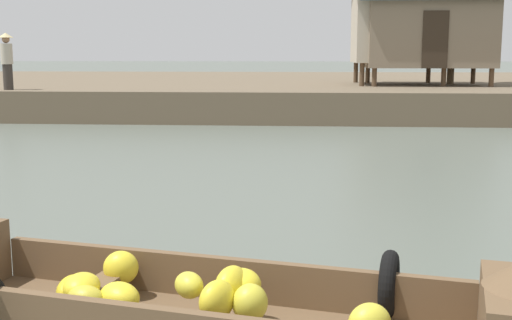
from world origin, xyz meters
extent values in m
plane|color=#596056|center=(0.00, 10.00, 0.00)|extent=(300.00, 300.00, 0.00)
cube|color=brown|center=(0.00, 28.27, 0.46)|extent=(160.00, 20.00, 0.92)
cube|color=brown|center=(0.72, 4.94, 0.28)|extent=(3.69, 0.90, 0.33)
cube|color=brown|center=(-0.18, 4.59, 0.30)|extent=(0.42, 1.05, 0.05)
torus|color=black|center=(1.98, 4.78, 0.32)|extent=(0.23, 0.53, 0.52)
ellipsoid|color=yellow|center=(-0.30, 4.47, 0.33)|extent=(0.20, 0.34, 0.20)
ellipsoid|color=yellow|center=(0.57, 4.36, 0.43)|extent=(0.29, 0.31, 0.18)
ellipsoid|color=gold|center=(0.87, 4.53, 0.36)|extent=(0.31, 0.24, 0.19)
ellipsoid|color=yellow|center=(0.86, 4.37, 0.43)|extent=(0.30, 0.37, 0.27)
ellipsoid|color=yellow|center=(-0.20, 4.41, 0.37)|extent=(0.26, 0.31, 0.19)
ellipsoid|color=yellow|center=(0.79, 4.14, 0.41)|extent=(0.32, 0.34, 0.27)
ellipsoid|color=yellow|center=(-0.06, 4.88, 0.36)|extent=(0.30, 0.27, 0.26)
ellipsoid|color=yellow|center=(0.92, 4.44, 0.42)|extent=(0.39, 0.39, 0.21)
ellipsoid|color=yellow|center=(1.00, 4.18, 0.38)|extent=(0.33, 0.33, 0.26)
ellipsoid|color=gold|center=(-0.13, 4.27, 0.34)|extent=(0.30, 0.25, 0.19)
ellipsoid|color=yellow|center=(0.09, 4.32, 0.34)|extent=(0.40, 0.38, 0.21)
cylinder|color=#4C3826|center=(3.18, 22.03, 1.30)|extent=(0.16, 0.16, 0.75)
cylinder|color=#4C3826|center=(5.81, 22.03, 1.30)|extent=(0.16, 0.16, 0.75)
cylinder|color=#4C3826|center=(3.18, 24.75, 1.30)|extent=(0.16, 0.16, 0.75)
cylinder|color=#4C3826|center=(5.81, 24.75, 1.30)|extent=(0.16, 0.16, 0.75)
cube|color=#B2A893|center=(4.49, 23.39, 3.02)|extent=(3.03, 3.12, 2.69)
cube|color=#2D2319|center=(4.49, 21.81, 2.58)|extent=(0.80, 0.04, 1.80)
cylinder|color=#4C3826|center=(3.56, 21.82, 1.22)|extent=(0.16, 0.16, 0.59)
cylinder|color=#4C3826|center=(7.27, 21.82, 1.22)|extent=(0.16, 0.16, 0.59)
cylinder|color=#4C3826|center=(3.56, 24.17, 1.22)|extent=(0.16, 0.16, 0.59)
cylinder|color=#4C3826|center=(7.27, 24.17, 1.22)|extent=(0.16, 0.16, 0.59)
cube|color=#7A6B56|center=(5.41, 22.99, 2.68)|extent=(4.11, 2.75, 2.33)
cube|color=#2D2319|center=(5.41, 21.60, 2.41)|extent=(0.80, 0.04, 1.80)
cylinder|color=#332D28|center=(-7.42, 19.06, 1.30)|extent=(0.28, 0.28, 0.75)
cylinder|color=#B7AD99|center=(-7.42, 19.06, 1.97)|extent=(0.34, 0.34, 0.60)
sphere|color=#9E7556|center=(-7.42, 19.06, 2.39)|extent=(0.22, 0.22, 0.22)
cone|color=tan|center=(-7.42, 19.06, 2.51)|extent=(0.44, 0.44, 0.14)
camera|label=1|loc=(1.35, 0.08, 2.00)|focal=46.32mm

